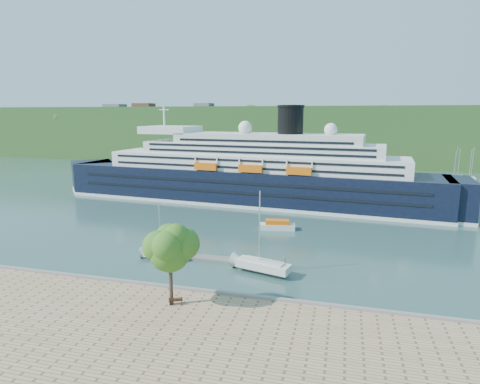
% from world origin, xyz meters
% --- Properties ---
extents(ground, '(400.00, 400.00, 0.00)m').
position_xyz_m(ground, '(0.00, 0.00, 0.00)').
color(ground, '#294947').
rests_on(ground, ground).
extents(far_hillside, '(400.00, 50.00, 24.00)m').
position_xyz_m(far_hillside, '(0.00, 145.00, 12.00)').
color(far_hillside, '#2C5622').
rests_on(far_hillside, ground).
extents(quay_coping, '(220.00, 0.50, 0.30)m').
position_xyz_m(quay_coping, '(0.00, -0.20, 1.15)').
color(quay_coping, slate).
rests_on(quay_coping, promenade).
extents(cruise_ship, '(103.15, 23.76, 22.96)m').
position_xyz_m(cruise_ship, '(-2.39, 51.60, 11.48)').
color(cruise_ship, black).
rests_on(cruise_ship, ground).
extents(park_bench, '(1.63, 1.13, 0.97)m').
position_xyz_m(park_bench, '(3.89, -3.87, 1.48)').
color(park_bench, '#4E2A16').
rests_on(park_bench, promenade).
extents(promenade_tree, '(5.86, 5.86, 9.70)m').
position_xyz_m(promenade_tree, '(3.43, -3.94, 5.85)').
color(promenade_tree, '#2C5E18').
rests_on(promenade_tree, promenade).
extents(floating_pontoon, '(16.40, 2.42, 0.36)m').
position_xyz_m(floating_pontoon, '(4.12, 12.22, 0.18)').
color(floating_pontoon, slate).
rests_on(floating_pontoon, ground).
extents(sailboat_white_near, '(6.48, 2.18, 8.24)m').
position_xyz_m(sailboat_white_near, '(-4.42, 10.65, 4.12)').
color(sailboat_white_near, silver).
rests_on(sailboat_white_near, ground).
extents(sailboat_white_far, '(8.56, 4.37, 10.65)m').
position_xyz_m(sailboat_white_far, '(10.71, 9.19, 5.33)').
color(sailboat_white_far, silver).
rests_on(sailboat_white_far, ground).
extents(tender_launch, '(6.78, 3.28, 1.80)m').
position_xyz_m(tender_launch, '(9.10, 30.19, 0.90)').
color(tender_launch, orange).
rests_on(tender_launch, ground).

